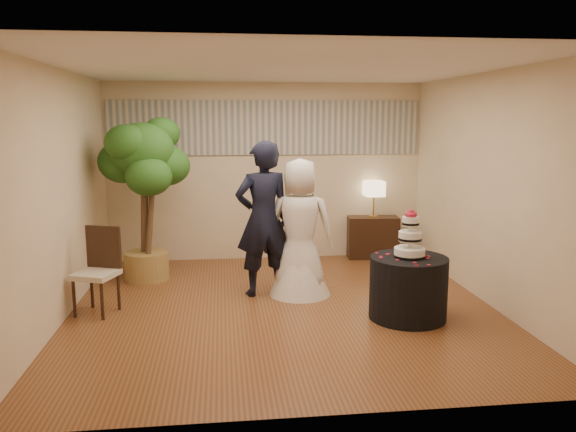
{
  "coord_description": "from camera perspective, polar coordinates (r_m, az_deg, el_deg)",
  "views": [
    {
      "loc": [
        -0.7,
        -6.4,
        2.24
      ],
      "look_at": [
        0.1,
        0.4,
        1.05
      ],
      "focal_mm": 35.0,
      "sensor_mm": 36.0,
      "label": 1
    }
  ],
  "objects": [
    {
      "name": "table_lamp",
      "position": [
        9.12,
        8.71,
        1.72
      ],
      "size": [
        0.3,
        0.3,
        0.58
      ],
      "primitive_type": null,
      "color": "beige",
      "rests_on": "console"
    },
    {
      "name": "bride",
      "position": [
        7.12,
        1.23,
        -1.17
      ],
      "size": [
        1.01,
        0.96,
        1.76
      ],
      "primitive_type": "imported",
      "rotation": [
        0.0,
        0.0,
        2.91
      ],
      "color": "white",
      "rests_on": "floor"
    },
    {
      "name": "wedding_cake",
      "position": [
        6.38,
        12.31,
        -1.74
      ],
      "size": [
        0.35,
        0.35,
        0.54
      ],
      "primitive_type": null,
      "color": "white",
      "rests_on": "cake_table"
    },
    {
      "name": "side_chair",
      "position": [
        6.86,
        -18.98,
        -5.38
      ],
      "size": [
        0.6,
        0.61,
        1.0
      ],
      "primitive_type": null,
      "rotation": [
        0.0,
        0.0,
        -0.35
      ],
      "color": "black",
      "rests_on": "floor"
    },
    {
      "name": "mural_border",
      "position": [
        8.91,
        -2.24,
        8.95
      ],
      "size": [
        4.9,
        0.02,
        0.85
      ],
      "primitive_type": "cube",
      "color": "#A4A296",
      "rests_on": "wall_back"
    },
    {
      "name": "floor",
      "position": [
        6.82,
        -0.45,
        -9.32
      ],
      "size": [
        5.0,
        5.0,
        0.0
      ],
      "primitive_type": "cube",
      "color": "brown",
      "rests_on": "ground"
    },
    {
      "name": "ficus_tree",
      "position": [
        7.99,
        -14.42,
        1.75
      ],
      "size": [
        1.56,
        1.56,
        2.31
      ],
      "primitive_type": null,
      "rotation": [
        0.0,
        0.0,
        -0.79
      ],
      "color": "#285C1C",
      "rests_on": "floor"
    },
    {
      "name": "wall_left",
      "position": [
        6.7,
        -22.24,
        1.92
      ],
      "size": [
        0.06,
        5.0,
        2.8
      ],
      "primitive_type": "cube",
      "color": "beige",
      "rests_on": "ground"
    },
    {
      "name": "console",
      "position": [
        9.23,
        8.61,
        -2.15
      ],
      "size": [
        0.84,
        0.44,
        0.68
      ],
      "primitive_type": "cube",
      "rotation": [
        0.0,
        0.0,
        -0.1
      ],
      "color": "black",
      "rests_on": "floor"
    },
    {
      "name": "cake_table",
      "position": [
        6.53,
        12.1,
        -7.14
      ],
      "size": [
        1.11,
        1.11,
        0.71
      ],
      "primitive_type": "cylinder",
      "rotation": [
        0.0,
        0.0,
        -0.34
      ],
      "color": "black",
      "rests_on": "floor"
    },
    {
      "name": "ceiling",
      "position": [
        6.46,
        -0.48,
        14.82
      ],
      "size": [
        5.0,
        5.0,
        0.0
      ],
      "primitive_type": "cube",
      "color": "white",
      "rests_on": "wall_back"
    },
    {
      "name": "wall_right",
      "position": [
        7.21,
        19.73,
        2.58
      ],
      "size": [
        0.06,
        5.0,
        2.8
      ],
      "primitive_type": "cube",
      "color": "beige",
      "rests_on": "ground"
    },
    {
      "name": "wall_front",
      "position": [
        4.05,
        3.42,
        -2.13
      ],
      "size": [
        5.0,
        0.06,
        2.8
      ],
      "primitive_type": "cube",
      "color": "beige",
      "rests_on": "ground"
    },
    {
      "name": "groom",
      "position": [
        7.1,
        -2.53,
        -0.31
      ],
      "size": [
        0.81,
        0.62,
        1.98
      ],
      "primitive_type": "imported",
      "rotation": [
        0.0,
        0.0,
        3.37
      ],
      "color": "black",
      "rests_on": "floor"
    },
    {
      "name": "wall_back",
      "position": [
        8.97,
        -2.22,
        4.48
      ],
      "size": [
        5.0,
        0.06,
        2.8
      ],
      "primitive_type": "cube",
      "color": "beige",
      "rests_on": "ground"
    }
  ]
}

